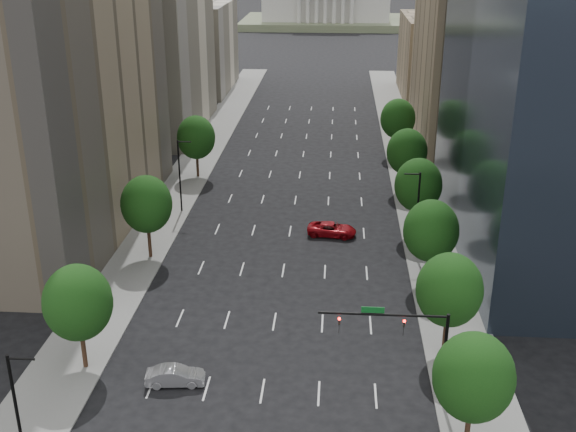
% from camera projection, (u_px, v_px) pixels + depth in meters
% --- Properties ---
extents(sidewalk_left, '(6.00, 200.00, 0.15)m').
position_uv_depth(sidewalk_left, '(155.00, 227.00, 80.56)').
color(sidewalk_left, slate).
rests_on(sidewalk_left, ground).
extents(sidewalk_right, '(6.00, 200.00, 0.15)m').
position_uv_depth(sidewalk_right, '(428.00, 234.00, 78.52)').
color(sidewalk_right, slate).
rests_on(sidewalk_right, ground).
extents(midrise_cream_left, '(14.00, 30.00, 35.00)m').
position_uv_depth(midrise_cream_left, '(155.00, 25.00, 114.42)').
color(midrise_cream_left, beige).
rests_on(midrise_cream_left, ground).
extents(filler_left, '(14.00, 26.00, 18.00)m').
position_uv_depth(filler_left, '(197.00, 47.00, 148.12)').
color(filler_left, beige).
rests_on(filler_left, ground).
extents(parking_tan_right, '(14.00, 30.00, 30.00)m').
position_uv_depth(parking_tan_right, '(468.00, 46.00, 109.29)').
color(parking_tan_right, '#8C7759').
rests_on(parking_tan_right, ground).
extents(filler_right, '(14.00, 26.00, 16.00)m').
position_uv_depth(filler_right, '(437.00, 57.00, 142.43)').
color(filler_right, '#8C7759').
rests_on(filler_right, ground).
extents(tree_right_0, '(5.20, 5.20, 8.39)m').
position_uv_depth(tree_right_0, '(474.00, 377.00, 44.26)').
color(tree_right_0, '#382316').
rests_on(tree_right_0, ground).
extents(tree_right_1, '(5.20, 5.20, 8.75)m').
position_uv_depth(tree_right_1, '(449.00, 290.00, 54.30)').
color(tree_right_1, '#382316').
rests_on(tree_right_1, ground).
extents(tree_right_2, '(5.20, 5.20, 8.61)m').
position_uv_depth(tree_right_2, '(431.00, 231.00, 65.45)').
color(tree_right_2, '#382316').
rests_on(tree_right_2, ground).
extents(tree_right_3, '(5.20, 5.20, 8.89)m').
position_uv_depth(tree_right_3, '(418.00, 185.00, 76.44)').
color(tree_right_3, '#382316').
rests_on(tree_right_3, ground).
extents(tree_right_4, '(5.20, 5.20, 8.46)m').
position_uv_depth(tree_right_4, '(407.00, 152.00, 89.55)').
color(tree_right_4, '#382316').
rests_on(tree_right_4, ground).
extents(tree_right_5, '(5.20, 5.20, 8.75)m').
position_uv_depth(tree_right_5, '(398.00, 119.00, 104.23)').
color(tree_right_5, '#382316').
rests_on(tree_right_5, ground).
extents(tree_left_0, '(5.20, 5.20, 8.75)m').
position_uv_depth(tree_left_0, '(78.00, 303.00, 52.44)').
color(tree_left_0, '#382316').
rests_on(tree_left_0, ground).
extents(tree_left_1, '(5.20, 5.20, 8.97)m').
position_uv_depth(tree_left_1, '(147.00, 204.00, 70.86)').
color(tree_left_1, '#382316').
rests_on(tree_left_1, ground).
extents(tree_left_2, '(5.20, 5.20, 8.68)m').
position_uv_depth(tree_left_2, '(196.00, 137.00, 95.01)').
color(tree_left_2, '#382316').
rests_on(tree_left_2, ground).
extents(streetlight_rn, '(1.70, 0.20, 9.00)m').
position_uv_depth(streetlight_rn, '(417.00, 211.00, 72.24)').
color(streetlight_rn, black).
rests_on(streetlight_rn, ground).
extents(streetlight_ls, '(1.70, 0.20, 9.00)m').
position_uv_depth(streetlight_ls, '(18.00, 415.00, 41.64)').
color(streetlight_ls, black).
rests_on(streetlight_ls, ground).
extents(streetlight_ln, '(1.70, 0.20, 9.00)m').
position_uv_depth(streetlight_ln, '(180.00, 174.00, 83.26)').
color(streetlight_ln, black).
rests_on(streetlight_ln, ground).
extents(traffic_signal, '(9.12, 0.40, 7.38)m').
position_uv_depth(traffic_signal, '(411.00, 336.00, 49.19)').
color(traffic_signal, black).
rests_on(traffic_signal, ground).
extents(capitol, '(60.00, 40.00, 35.20)m').
position_uv_depth(capitol, '(326.00, 1.00, 251.79)').
color(capitol, '#596647').
rests_on(capitol, ground).
extents(foothills, '(720.00, 413.00, 263.00)m').
position_uv_depth(foothills, '(375.00, 21.00, 590.26)').
color(foothills, olive).
rests_on(foothills, ground).
extents(car_silver, '(4.53, 2.02, 1.45)m').
position_uv_depth(car_silver, '(175.00, 376.00, 52.35)').
color(car_silver, gray).
rests_on(car_silver, ground).
extents(car_red_far, '(5.68, 3.13, 1.51)m').
position_uv_depth(car_red_far, '(332.00, 229.00, 78.17)').
color(car_red_far, '#9B0B12').
rests_on(car_red_far, ground).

